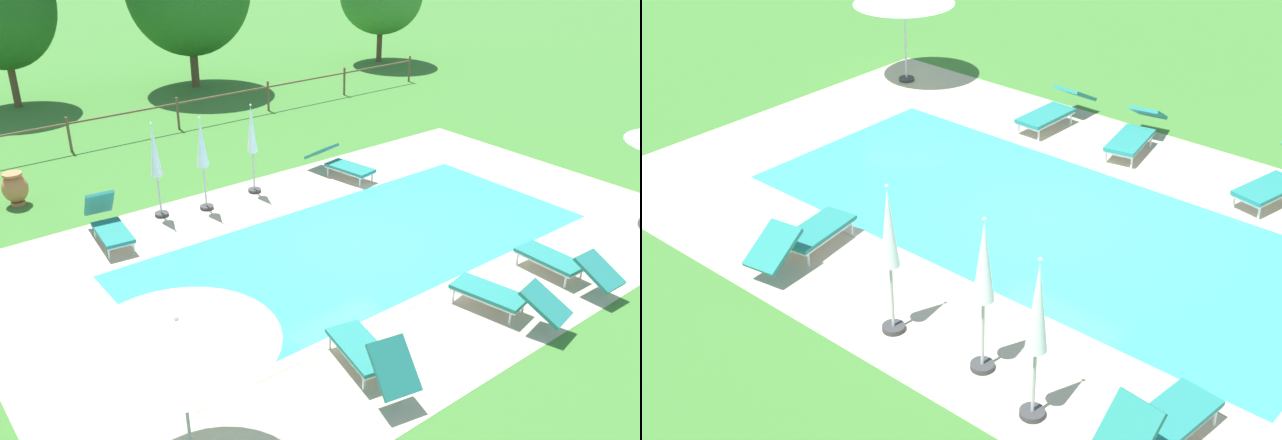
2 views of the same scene
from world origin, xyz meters
TOP-DOWN VIEW (x-y plane):
  - ground_plane at (0.00, 0.00)m, footprint 160.00×160.00m
  - pool_deck_paving at (0.00, 0.00)m, footprint 14.71×9.03m
  - swimming_pool_water at (0.00, 0.00)m, footprint 10.04×4.36m
  - pool_coping_rim at (0.00, 0.00)m, footprint 10.52×4.84m
  - sun_lounger_north_near_steps at (2.16, 3.28)m, footprint 0.93×2.12m
  - sun_lounger_north_mid at (-2.71, -3.29)m, footprint 0.99×2.00m
  - sun_lounger_north_far at (2.14, -3.44)m, footprint 0.65×2.08m
  - sun_lounger_north_end at (0.26, -3.50)m, footprint 0.98×2.13m
  - sun_lounger_south_near_corner at (-4.14, 3.45)m, footprint 0.80×1.92m
  - patio_umbrella_closed_row_west at (-1.71, 3.63)m, footprint 0.32×0.32m
  - patio_umbrella_closed_row_mid_west at (-2.73, 3.93)m, footprint 0.32×0.32m
  - patio_umbrella_closed_row_centre at (-0.26, 3.79)m, footprint 0.32×0.32m

SIDE VIEW (x-z plane):
  - ground_plane at x=0.00m, z-range 0.00..0.00m
  - pool_deck_paving at x=0.00m, z-range 0.00..0.01m
  - swimming_pool_water at x=0.00m, z-range 0.00..0.01m
  - pool_coping_rim at x=0.00m, z-range 0.01..0.01m
  - sun_lounger_north_far at x=2.14m, z-range -0.01..0.71m
  - sun_lounger_north_end at x=0.26m, z-range -0.01..0.73m
  - sun_lounger_north_near_steps at x=2.16m, z-range -0.02..0.74m
  - sun_lounger_north_mid at x=-2.71m, z-range -0.08..0.85m
  - sun_lounger_south_near_corner at x=-4.14m, z-range -0.10..0.88m
  - patio_umbrella_closed_row_mid_west at x=-2.73m, z-range 0.33..2.59m
  - patio_umbrella_closed_row_centre at x=-0.26m, z-range 0.34..2.61m
  - patio_umbrella_closed_row_west at x=-1.71m, z-range 0.37..2.63m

